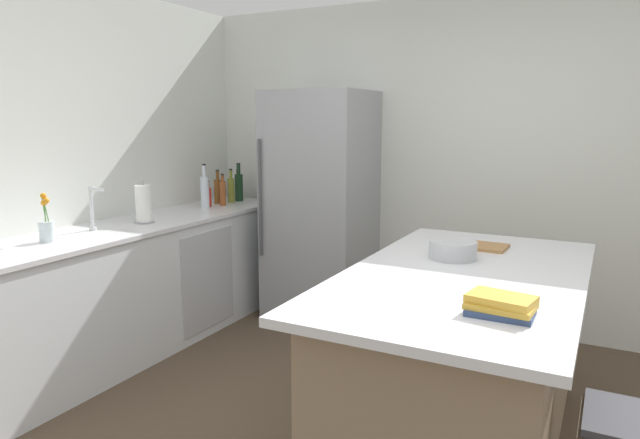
% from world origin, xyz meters
% --- Properties ---
extents(wall_rear, '(6.00, 0.10, 2.60)m').
position_xyz_m(wall_rear, '(0.00, 2.25, 1.30)').
color(wall_rear, silver).
rests_on(wall_rear, ground_plane).
extents(wall_left, '(0.10, 6.00, 2.60)m').
position_xyz_m(wall_left, '(-2.45, 0.00, 1.30)').
color(wall_left, silver).
rests_on(wall_left, ground_plane).
extents(counter_run_left, '(0.69, 2.87, 0.92)m').
position_xyz_m(counter_run_left, '(-2.07, 0.68, 0.46)').
color(counter_run_left, silver).
rests_on(counter_run_left, ground_plane).
extents(kitchen_island, '(1.08, 1.99, 0.92)m').
position_xyz_m(kitchen_island, '(0.34, 0.44, 0.47)').
color(kitchen_island, '#8E755B').
rests_on(kitchen_island, ground_plane).
extents(refrigerator, '(0.79, 0.73, 1.88)m').
position_xyz_m(refrigerator, '(-1.20, 1.85, 0.94)').
color(refrigerator, '#93969B').
rests_on(refrigerator, ground_plane).
extents(sink_faucet, '(0.15, 0.05, 0.30)m').
position_xyz_m(sink_faucet, '(-2.12, 0.33, 1.08)').
color(sink_faucet, silver).
rests_on(sink_faucet, counter_run_left).
extents(flower_vase, '(0.09, 0.09, 0.30)m').
position_xyz_m(flower_vase, '(-2.08, -0.05, 1.01)').
color(flower_vase, silver).
rests_on(flower_vase, counter_run_left).
extents(paper_towel_roll, '(0.14, 0.14, 0.31)m').
position_xyz_m(paper_towel_roll, '(-2.02, 0.70, 1.06)').
color(paper_towel_roll, gray).
rests_on(paper_towel_roll, counter_run_left).
extents(syrup_bottle, '(0.06, 0.06, 0.28)m').
position_xyz_m(syrup_bottle, '(-2.14, 2.01, 1.04)').
color(syrup_bottle, '#5B3319').
rests_on(syrup_bottle, counter_run_left).
extents(wine_bottle, '(0.07, 0.07, 0.35)m').
position_xyz_m(wine_bottle, '(-2.06, 1.91, 1.06)').
color(wine_bottle, '#19381E').
rests_on(wine_bottle, counter_run_left).
extents(olive_oil_bottle, '(0.06, 0.06, 0.30)m').
position_xyz_m(olive_oil_bottle, '(-2.08, 1.81, 1.04)').
color(olive_oil_bottle, olive).
rests_on(olive_oil_bottle, counter_run_left).
extents(whiskey_bottle, '(0.07, 0.07, 0.30)m').
position_xyz_m(whiskey_bottle, '(-2.15, 1.71, 1.04)').
color(whiskey_bottle, brown).
rests_on(whiskey_bottle, counter_run_left).
extents(vinegar_bottle, '(0.05, 0.05, 0.27)m').
position_xyz_m(vinegar_bottle, '(-2.03, 1.63, 1.04)').
color(vinegar_bottle, '#994C23').
rests_on(vinegar_bottle, counter_run_left).
extents(hot_sauce_bottle, '(0.05, 0.05, 0.22)m').
position_xyz_m(hot_sauce_bottle, '(-2.11, 1.53, 1.01)').
color(hot_sauce_bottle, red).
rests_on(hot_sauce_bottle, counter_run_left).
extents(soda_bottle, '(0.07, 0.07, 0.37)m').
position_xyz_m(soda_bottle, '(-2.06, 1.43, 1.07)').
color(soda_bottle, silver).
rests_on(soda_bottle, counter_run_left).
extents(cookbook_stack, '(0.26, 0.19, 0.08)m').
position_xyz_m(cookbook_stack, '(0.60, -0.10, 0.96)').
color(cookbook_stack, '#334770').
rests_on(cookbook_stack, kitchen_island).
extents(mixing_bowl, '(0.25, 0.25, 0.10)m').
position_xyz_m(mixing_bowl, '(0.21, 0.69, 0.97)').
color(mixing_bowl, '#B2B5BA').
rests_on(mixing_bowl, kitchen_island).
extents(cutting_board, '(0.33, 0.23, 0.02)m').
position_xyz_m(cutting_board, '(0.27, 1.02, 0.93)').
color(cutting_board, '#9E7042').
rests_on(cutting_board, kitchen_island).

